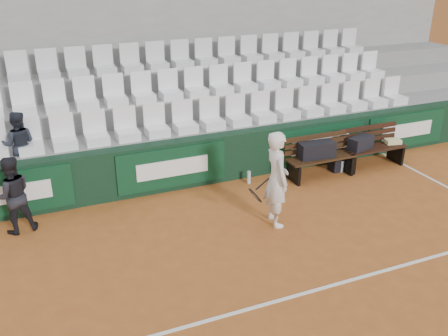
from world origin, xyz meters
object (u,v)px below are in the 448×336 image
tennis_player (276,179)px  ball_kid (12,195)px  sports_bag_left (316,150)px  bench_left (320,167)px  water_bottle_far (342,166)px  bench_right (372,157)px  sports_bag_right (361,143)px  water_bottle_near (249,177)px  sports_bag_ground (340,164)px  spectator_c (15,121)px

tennis_player → ball_kid: bearing=160.7°
sports_bag_left → bench_left: bearing=-22.3°
water_bottle_far → bench_right: bearing=1.1°
sports_bag_right → water_bottle_near: size_ratio=2.21×
bench_left → bench_right: bearing=1.7°
bench_left → sports_bag_ground: bench_left is taller
bench_right → tennis_player: 3.57m
bench_right → tennis_player: (-3.21, -1.42, 0.63)m
ball_kid → sports_bag_ground: bearing=170.8°
tennis_player → spectator_c: 4.78m
bench_left → water_bottle_far: bearing=2.5°
bench_left → sports_bag_left: size_ratio=1.96×
sports_bag_ground → spectator_c: 6.64m
spectator_c → water_bottle_near: bearing=178.0°
bench_right → sports_bag_ground: (-0.78, 0.10, -0.09)m
sports_bag_ground → tennis_player: tennis_player is taller
ball_kid → spectator_c: spectator_c is taller
sports_bag_right → bench_right: bearing=-5.9°
sports_bag_left → spectator_c: 5.89m
sports_bag_left → water_bottle_far: size_ratio=2.87×
bench_right → water_bottle_far: bench_right is taller
water_bottle_far → sports_bag_left: bearing=178.6°
bench_right → ball_kid: (-7.40, 0.04, 0.46)m
sports_bag_ground → ball_kid: bearing=-179.5°
water_bottle_far → ball_kid: ball_kid is taller
water_bottle_near → spectator_c: bearing=167.9°
bench_left → spectator_c: size_ratio=1.21×
sports_bag_ground → bench_right: bearing=-7.5°
sports_bag_left → sports_bag_ground: size_ratio=1.71×
sports_bag_right → water_bottle_far: (-0.47, -0.05, -0.45)m
bench_right → sports_bag_right: bearing=174.1°
water_bottle_near → spectator_c: 4.59m
water_bottle_far → tennis_player: (-2.40, -1.40, 0.72)m
ball_kid → sports_bag_left: bearing=169.9°
water_bottle_near → tennis_player: bearing=-99.8°
sports_bag_ground → sports_bag_left: bearing=-171.8°
bench_left → ball_kid: ball_kid is taller
bench_left → sports_bag_ground: (0.60, 0.14, -0.09)m
sports_bag_right → spectator_c: (-6.83, 1.12, 1.03)m
sports_bag_right → water_bottle_near: bearing=175.4°
water_bottle_near → water_bottle_far: water_bottle_near is taller
water_bottle_far → sports_bag_right: bearing=6.1°
water_bottle_far → tennis_player: size_ratio=0.16×
water_bottle_far → bench_left: bearing=-177.5°
bench_left → bench_right: 1.39m
water_bottle_near → tennis_player: tennis_player is taller
water_bottle_near → water_bottle_far: (2.11, -0.26, -0.00)m
bench_left → sports_bag_right: bearing=4.1°
spectator_c → sports_bag_left: bearing=178.7°
bench_right → water_bottle_far: bearing=-178.9°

